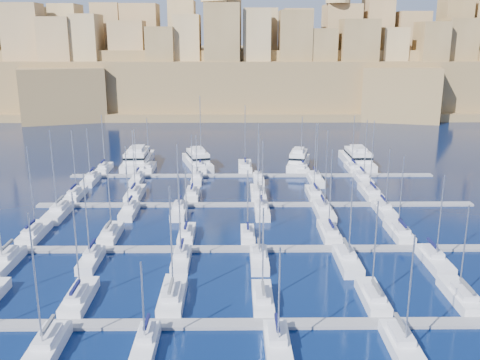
{
  "coord_description": "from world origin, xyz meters",
  "views": [
    {
      "loc": [
        -3.97,
        -88.17,
        32.01
      ],
      "look_at": [
        -3.04,
        6.0,
        6.23
      ],
      "focal_mm": 40.0,
      "sensor_mm": 36.0,
      "label": 1
    }
  ],
  "objects_px": {
    "sailboat_4": "(373,297)",
    "motor_yacht_a": "(138,159)",
    "sailboat_2": "(173,296)",
    "motor_yacht_c": "(298,161)",
    "motor_yacht_d": "(357,159)",
    "motor_yacht_b": "(198,160)"
  },
  "relations": [
    {
      "from": "sailboat_2",
      "to": "motor_yacht_b",
      "type": "bearing_deg",
      "value": 91.27
    },
    {
      "from": "motor_yacht_b",
      "to": "motor_yacht_c",
      "type": "relative_size",
      "value": 1.12
    },
    {
      "from": "motor_yacht_a",
      "to": "motor_yacht_b",
      "type": "distance_m",
      "value": 15.23
    },
    {
      "from": "motor_yacht_a",
      "to": "motor_yacht_d",
      "type": "height_order",
      "value": "same"
    },
    {
      "from": "sailboat_2",
      "to": "motor_yacht_a",
      "type": "relative_size",
      "value": 0.77
    },
    {
      "from": "sailboat_4",
      "to": "motor_yacht_b",
      "type": "distance_m",
      "value": 74.79
    },
    {
      "from": "sailboat_2",
      "to": "sailboat_4",
      "type": "distance_m",
      "value": 24.69
    },
    {
      "from": "motor_yacht_b",
      "to": "motor_yacht_c",
      "type": "height_order",
      "value": "same"
    },
    {
      "from": "motor_yacht_d",
      "to": "sailboat_2",
      "type": "bearing_deg",
      "value": -118.59
    },
    {
      "from": "motor_yacht_c",
      "to": "motor_yacht_b",
      "type": "bearing_deg",
      "value": 178.06
    },
    {
      "from": "sailboat_4",
      "to": "motor_yacht_d",
      "type": "relative_size",
      "value": 0.7
    },
    {
      "from": "sailboat_2",
      "to": "motor_yacht_c",
      "type": "height_order",
      "value": "sailboat_2"
    },
    {
      "from": "sailboat_2",
      "to": "sailboat_4",
      "type": "height_order",
      "value": "sailboat_2"
    },
    {
      "from": "motor_yacht_c",
      "to": "motor_yacht_d",
      "type": "distance_m",
      "value": 15.21
    },
    {
      "from": "motor_yacht_c",
      "to": "motor_yacht_d",
      "type": "relative_size",
      "value": 0.8
    },
    {
      "from": "sailboat_2",
      "to": "motor_yacht_a",
      "type": "height_order",
      "value": "sailboat_2"
    },
    {
      "from": "sailboat_2",
      "to": "motor_yacht_d",
      "type": "relative_size",
      "value": 0.8
    },
    {
      "from": "motor_yacht_c",
      "to": "motor_yacht_d",
      "type": "xyz_separation_m",
      "value": [
        15.06,
        2.09,
        0.0
      ]
    },
    {
      "from": "sailboat_4",
      "to": "motor_yacht_c",
      "type": "distance_m",
      "value": 69.2
    },
    {
      "from": "motor_yacht_b",
      "to": "motor_yacht_d",
      "type": "bearing_deg",
      "value": 1.77
    },
    {
      "from": "sailboat_4",
      "to": "motor_yacht_a",
      "type": "xyz_separation_m",
      "value": [
        -41.38,
        71.58,
        0.99
      ]
    },
    {
      "from": "motor_yacht_b",
      "to": "sailboat_2",
      "type": "bearing_deg",
      "value": -88.73
    }
  ]
}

